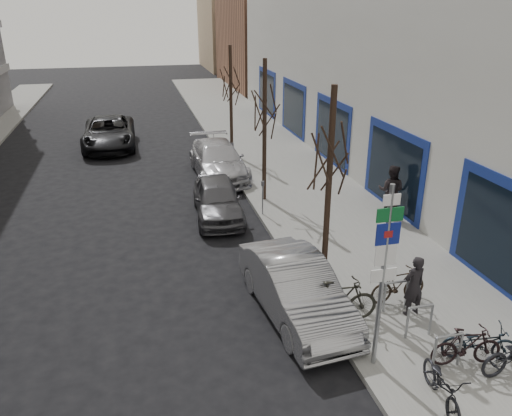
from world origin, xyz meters
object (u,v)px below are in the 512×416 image
tree_near (331,142)px  parked_car_mid (218,199)px  lane_car (109,133)px  meter_back (233,153)px  highway_sign_pole (384,268)px  bike_near_left (443,382)px  parked_car_back (218,160)px  bike_rack (420,317)px  pedestrian_far (391,191)px  bike_far_inner (398,285)px  tree_far (230,75)px  tree_mid (265,98)px  parked_car_front (296,289)px  bike_mid_curb (480,340)px  bike_near_right (467,346)px  meter_front (315,266)px  pedestrian_near (414,286)px  bike_mid_inner (339,301)px  meter_mid (263,194)px

tree_near → parked_car_mid: bearing=110.2°
lane_car → meter_back: bearing=-46.4°
highway_sign_pole → bike_near_left: size_ratio=2.59×
tree_near → parked_car_back: bearing=96.8°
bike_rack → pedestrian_far: pedestrian_far is taller
tree_near → pedestrian_far: 6.23m
tree_near → parked_car_mid: 6.77m
highway_sign_pole → tree_near: tree_near is taller
bike_rack → pedestrian_far: size_ratio=1.17×
bike_far_inner → pedestrian_far: bearing=-29.7°
tree_far → tree_near: bearing=-90.0°
tree_mid → lane_car: tree_mid is taller
highway_sign_pole → parked_car_front: 3.06m
pedestrian_far → tree_mid: bearing=4.2°
tree_mid → bike_mid_curb: size_ratio=3.46×
parked_car_back → pedestrian_far: bearing=-51.8°
pedestrian_far → lane_car: bearing=-12.8°
tree_mid → tree_far: bearing=90.0°
highway_sign_pole → bike_far_inner: size_ratio=2.66×
pedestrian_far → bike_near_right: bearing=112.3°
tree_far → meter_back: tree_far is taller
bike_rack → tree_far: (-1.20, 15.90, 3.44)m
meter_front → bike_mid_curb: (2.48, -3.42, -0.28)m
highway_sign_pole → parked_car_back: 13.77m
tree_mid → pedestrian_near: 9.23m
bike_mid_inner → pedestrian_near: size_ratio=1.22×
tree_far → meter_mid: 8.62m
bike_rack → bike_near_left: 2.09m
parked_car_front → bike_near_left: bearing=-70.7°
tree_far → parked_car_mid: (-2.02, -7.51, -3.40)m
highway_sign_pole → parked_car_mid: size_ratio=1.02×
highway_sign_pole → bike_mid_curb: highway_sign_pole is taller
bike_near_left → pedestrian_near: 3.02m
meter_back → lane_car: (-5.66, 6.02, -0.11)m
meter_front → bike_rack: bearing=-55.5°
bike_rack → bike_mid_curb: 1.32m
bike_near_right → bike_mid_curb: bearing=-67.4°
meter_back → pedestrian_far: size_ratio=0.66×
highway_sign_pole → bike_near_left: 2.38m
tree_mid → parked_car_mid: size_ratio=1.34×
highway_sign_pole → tree_far: bearing=89.3°
meter_front → lane_car: lane_car is taller
tree_far → bike_mid_curb: bearing=-83.2°
meter_front → bike_near_left: 4.49m
highway_sign_pole → pedestrian_near: 2.72m
bike_far_inner → parked_car_front: (-2.67, 0.25, 0.12)m
tree_mid → bike_mid_inner: tree_mid is taller
tree_mid → highway_sign_pole: bearing=-91.1°
tree_mid → tree_far: size_ratio=1.00×
bike_rack → bike_mid_inner: size_ratio=1.17×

